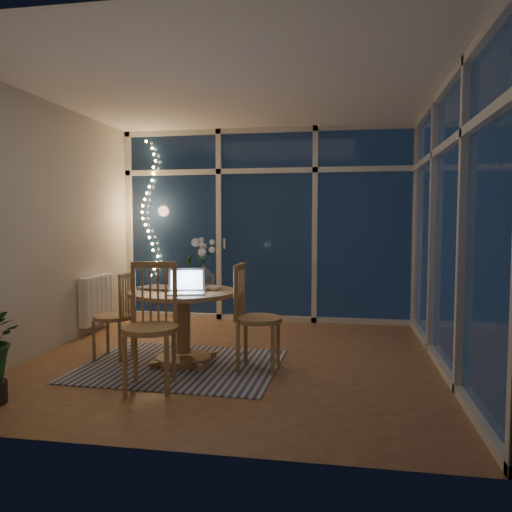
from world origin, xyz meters
name	(u,v)px	position (x,y,z in m)	size (l,w,h in m)	color
floor	(236,359)	(0.00, 0.00, 0.00)	(4.00, 4.00, 0.00)	brown
ceiling	(235,90)	(0.00, 0.00, 2.60)	(4.00, 4.00, 0.00)	white
wall_back	(267,225)	(0.00, 2.00, 1.30)	(4.00, 0.04, 2.60)	beige
wall_front	(160,231)	(0.00, -2.00, 1.30)	(4.00, 0.04, 2.60)	beige
wall_left	(47,226)	(-2.00, 0.00, 1.30)	(0.04, 4.00, 2.60)	beige
wall_right	(453,227)	(2.00, 0.00, 1.30)	(0.04, 4.00, 2.60)	beige
window_wall_back	(266,225)	(0.00, 1.96, 1.30)	(4.00, 0.10, 2.60)	silver
window_wall_right	(448,227)	(1.96, 0.00, 1.30)	(0.10, 4.00, 2.60)	silver
radiator	(97,299)	(-1.94, 0.90, 0.40)	(0.10, 0.70, 0.58)	white
fairy_lights	(149,209)	(-1.65, 1.88, 1.52)	(0.24, 0.10, 1.85)	#F9C263
garden_patio	(315,294)	(0.50, 5.00, -0.06)	(12.00, 6.00, 0.10)	black
garden_fence	(293,243)	(0.00, 5.50, 0.90)	(11.00, 0.08, 1.80)	#322212
neighbour_roof	(316,189)	(0.30, 8.50, 2.20)	(7.00, 3.00, 2.20)	#2F3238
garden_shrubs	(232,275)	(-0.80, 3.40, 0.45)	(0.90, 0.90, 0.90)	black
rug	(180,366)	(-0.46, -0.33, 0.01)	(1.81, 1.45, 0.01)	beige
dining_table	(183,327)	(-0.46, -0.23, 0.35)	(1.02, 1.02, 0.70)	#A5734A
chair_left	(113,315)	(-1.20, -0.18, 0.43)	(0.40, 0.40, 0.86)	#A5734A
chair_right	(259,316)	(0.28, -0.31, 0.49)	(0.46, 0.46, 0.98)	#A5734A
chair_front	(150,326)	(-0.49, -0.97, 0.52)	(0.48, 0.48, 1.03)	#A5734A
laptop	(186,281)	(-0.36, -0.43, 0.82)	(0.33, 0.28, 0.24)	silver
flower_vase	(205,276)	(-0.33, 0.09, 0.80)	(0.20, 0.20, 0.21)	silver
bowl	(213,288)	(-0.19, -0.15, 0.72)	(0.15, 0.15, 0.04)	white
newspapers	(159,287)	(-0.74, -0.11, 0.71)	(0.37, 0.28, 0.02)	silver
phone	(190,293)	(-0.34, -0.38, 0.70)	(0.12, 0.06, 0.01)	black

